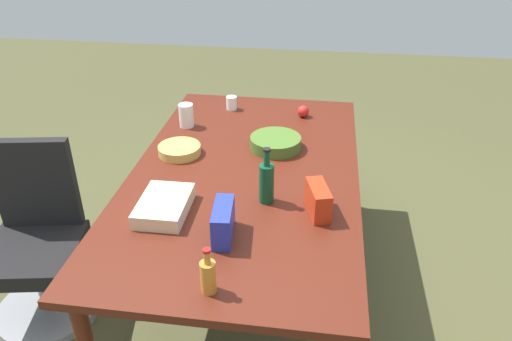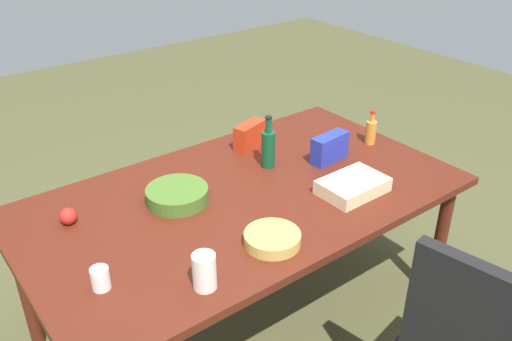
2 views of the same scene
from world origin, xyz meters
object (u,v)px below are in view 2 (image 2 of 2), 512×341
(mayo_jar, at_px, (204,271))
(salad_bowl, at_px, (177,195))
(chip_bag_blue, at_px, (329,148))
(chip_bowl, at_px, (272,239))
(wine_bottle, at_px, (268,148))
(sheet_cake, at_px, (353,186))
(conference_table, at_px, (243,206))
(paper_cup, at_px, (100,278))
(apple_red, at_px, (68,216))
(dressing_bottle, at_px, (371,131))
(chip_bag_red, at_px, (250,135))

(mayo_jar, distance_m, salad_bowl, 0.63)
(chip_bag_blue, bearing_deg, salad_bowl, -8.69)
(chip_bowl, relative_size, wine_bottle, 0.84)
(chip_bowl, height_order, wine_bottle, wine_bottle)
(sheet_cake, bearing_deg, wine_bottle, -70.77)
(conference_table, distance_m, chip_bag_blue, 0.59)
(salad_bowl, height_order, chip_bowl, salad_bowl)
(conference_table, bearing_deg, paper_cup, 15.36)
(chip_bag_blue, bearing_deg, sheet_cake, 65.49)
(apple_red, distance_m, wine_bottle, 1.04)
(chip_bowl, distance_m, wine_bottle, 0.69)
(conference_table, relative_size, dressing_bottle, 10.65)
(salad_bowl, bearing_deg, conference_table, 155.01)
(chip_bowl, bearing_deg, chip_bag_blue, -150.74)
(chip_bag_blue, relative_size, salad_bowl, 0.75)
(conference_table, relative_size, sheet_cake, 6.59)
(conference_table, relative_size, paper_cup, 23.44)
(chip_bag_blue, height_order, paper_cup, chip_bag_blue)
(apple_red, bearing_deg, mayo_jar, 109.34)
(chip_bag_blue, bearing_deg, apple_red, -11.17)
(sheet_cake, bearing_deg, paper_cup, -3.84)
(salad_bowl, xyz_separation_m, paper_cup, (0.53, 0.36, 0.01))
(sheet_cake, relative_size, dressing_bottle, 1.62)
(apple_red, relative_size, sheet_cake, 0.24)
(salad_bowl, bearing_deg, apple_red, -15.54)
(chip_bag_blue, xyz_separation_m, dressing_bottle, (-0.34, -0.01, 0.00))
(chip_bag_blue, distance_m, mayo_jar, 1.17)
(apple_red, height_order, wine_bottle, wine_bottle)
(apple_red, bearing_deg, chip_bowl, 133.17)
(mayo_jar, distance_m, dressing_bottle, 1.49)
(salad_bowl, distance_m, dressing_bottle, 1.20)
(apple_red, height_order, chip_bag_red, chip_bag_red)
(apple_red, distance_m, salad_bowl, 0.49)
(chip_bag_red, xyz_separation_m, sheet_cake, (-0.10, 0.70, -0.04))
(chip_bowl, height_order, paper_cup, paper_cup)
(salad_bowl, bearing_deg, dressing_bottle, 174.20)
(paper_cup, bearing_deg, apple_red, -96.82)
(sheet_cake, height_order, paper_cup, paper_cup)
(conference_table, distance_m, apple_red, 0.81)
(chip_bag_blue, bearing_deg, dressing_bottle, -178.32)
(chip_bag_red, distance_m, sheet_cake, 0.71)
(chip_bag_blue, xyz_separation_m, chip_bag_red, (0.24, -0.39, -0.00))
(salad_bowl, bearing_deg, mayo_jar, 69.29)
(salad_bowl, height_order, wine_bottle, wine_bottle)
(chip_bag_red, relative_size, wine_bottle, 0.70)
(mayo_jar, distance_m, sheet_cake, 0.95)
(chip_bag_red, height_order, chip_bowl, chip_bag_red)
(conference_table, xyz_separation_m, apple_red, (0.76, -0.26, 0.11))
(chip_bag_red, bearing_deg, apple_red, 6.83)
(salad_bowl, distance_m, chip_bowl, 0.55)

